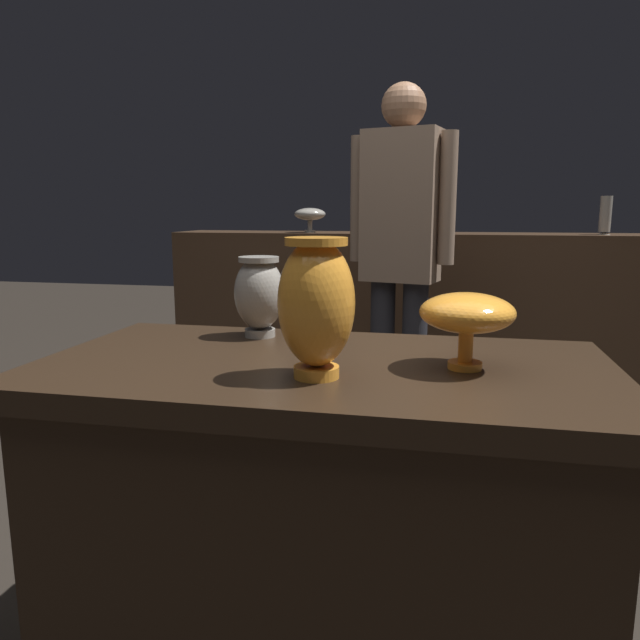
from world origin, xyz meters
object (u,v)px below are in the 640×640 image
at_px(visitor_center_back, 400,245).
at_px(shelf_vase_left, 310,215).
at_px(vase_tall_behind, 467,314).
at_px(vase_left_accent, 259,293).
at_px(shelf_vase_center, 402,219).
at_px(shelf_vase_far_right, 605,216).
at_px(vase_centerpiece, 316,303).

bearing_deg(visitor_center_back, shelf_vase_left, -37.82).
xyz_separation_m(vase_tall_behind, vase_left_accent, (-0.50, 0.21, -0.00)).
distance_m(shelf_vase_center, shelf_vase_left, 0.52).
distance_m(vase_left_accent, shelf_vase_left, 1.97).
relative_size(vase_tall_behind, shelf_vase_center, 1.45).
height_order(shelf_vase_far_right, shelf_vase_left, shelf_vase_far_right).
relative_size(shelf_vase_left, visitor_center_back, 0.11).
bearing_deg(shelf_vase_far_right, vase_centerpiece, -114.28).
xyz_separation_m(vase_tall_behind, shelf_vase_center, (-0.29, 2.18, 0.15)).
height_order(shelf_vase_center, shelf_vase_left, shelf_vase_left).
distance_m(vase_centerpiece, shelf_vase_far_right, 2.50).
relative_size(vase_centerpiece, shelf_vase_left, 1.50).
height_order(vase_centerpiece, shelf_vase_left, shelf_vase_left).
xyz_separation_m(shelf_vase_center, shelf_vase_left, (-0.52, -0.03, 0.03)).
height_order(vase_centerpiece, visitor_center_back, visitor_center_back).
xyz_separation_m(vase_centerpiece, visitor_center_back, (0.04, 1.55, 0.02)).
xyz_separation_m(vase_left_accent, visitor_center_back, (0.26, 1.21, 0.06)).
bearing_deg(shelf_vase_far_right, shelf_vase_left, -179.82).
height_order(vase_tall_behind, shelf_vase_center, shelf_vase_center).
distance_m(vase_left_accent, shelf_vase_center, 1.99).
relative_size(vase_left_accent, shelf_vase_left, 1.14).
relative_size(vase_tall_behind, shelf_vase_far_right, 0.95).
xyz_separation_m(vase_left_accent, shelf_vase_far_right, (1.25, 1.94, 0.18)).
bearing_deg(vase_tall_behind, shelf_vase_left, 110.69).
bearing_deg(shelf_vase_center, shelf_vase_left, -176.40).
bearing_deg(shelf_vase_left, shelf_vase_far_right, 0.18).
bearing_deg(vase_left_accent, vase_tall_behind, -22.86).
bearing_deg(shelf_vase_center, vase_tall_behind, -82.40).
distance_m(vase_centerpiece, vase_left_accent, 0.40).
relative_size(shelf_vase_center, visitor_center_back, 0.08).
height_order(shelf_vase_far_right, visitor_center_back, visitor_center_back).
bearing_deg(visitor_center_back, vase_centerpiece, 102.64).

